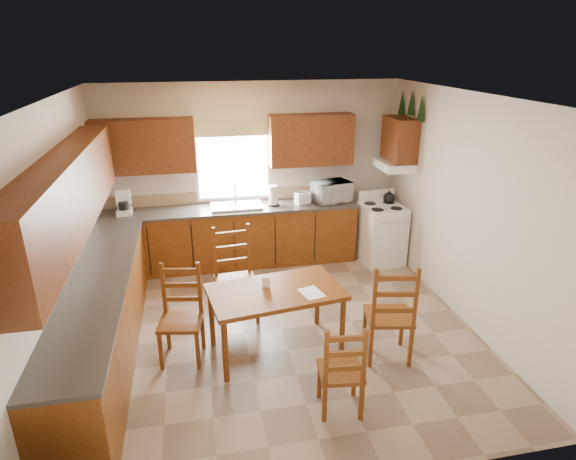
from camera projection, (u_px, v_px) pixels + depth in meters
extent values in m
plane|color=#87715D|center=(281.00, 329.00, 5.77)|extent=(4.50, 4.50, 0.00)
plane|color=#905F20|center=(279.00, 97.00, 4.79)|extent=(4.50, 4.50, 0.00)
plane|color=beige|center=(62.00, 239.00, 4.86)|extent=(4.50, 4.50, 0.00)
plane|color=beige|center=(466.00, 210.00, 5.70)|extent=(4.50, 4.50, 0.00)
plane|color=beige|center=(253.00, 173.00, 7.33)|extent=(4.50, 4.50, 0.00)
plane|color=beige|center=(342.00, 339.00, 3.22)|extent=(4.50, 4.50, 0.00)
cube|color=brown|center=(233.00, 237.00, 7.32)|extent=(3.75, 0.60, 0.88)
cube|color=brown|center=(103.00, 321.00, 5.11)|extent=(0.60, 3.60, 0.88)
cube|color=#3D3A35|center=(231.00, 209.00, 7.15)|extent=(3.75, 0.63, 0.04)
cube|color=#3D3A35|center=(97.00, 283.00, 4.94)|extent=(0.63, 3.60, 0.04)
cube|color=#917457|center=(229.00, 196.00, 7.38)|extent=(3.75, 0.01, 0.18)
cube|color=#5F2D15|center=(144.00, 146.00, 6.71)|extent=(1.41, 0.33, 0.75)
cube|color=#5F2D15|center=(311.00, 140.00, 7.16)|extent=(1.25, 0.33, 0.75)
cube|color=#5F2D15|center=(67.00, 195.00, 4.57)|extent=(0.33, 3.60, 0.75)
cube|color=#5F2D15|center=(400.00, 139.00, 6.97)|extent=(0.33, 0.62, 0.62)
cube|color=white|center=(394.00, 165.00, 7.10)|extent=(0.44, 0.62, 0.12)
cube|color=white|center=(233.00, 162.00, 7.18)|extent=(1.13, 0.02, 1.18)
cube|color=white|center=(233.00, 162.00, 7.17)|extent=(1.05, 0.01, 1.10)
cube|color=olive|center=(232.00, 128.00, 6.97)|extent=(1.19, 0.01, 0.24)
cube|color=silver|center=(236.00, 206.00, 7.15)|extent=(0.75, 0.45, 0.04)
cone|color=#123311|center=(421.00, 108.00, 6.53)|extent=(0.22, 0.22, 0.36)
cone|color=#123311|center=(411.00, 102.00, 6.81)|extent=(0.22, 0.22, 0.36)
cone|color=#123311|center=(402.00, 102.00, 7.11)|extent=(0.22, 0.22, 0.36)
cube|color=white|center=(381.00, 235.00, 7.41)|extent=(0.66, 0.68, 0.89)
cube|color=white|center=(124.00, 204.00, 6.81)|extent=(0.23, 0.26, 0.31)
cylinder|color=white|center=(273.00, 196.00, 7.19)|extent=(0.17, 0.17, 0.31)
cube|color=white|center=(302.00, 198.00, 7.29)|extent=(0.25, 0.21, 0.18)
imported|color=white|center=(331.00, 192.00, 7.37)|extent=(0.60, 0.50, 0.31)
cube|color=brown|center=(276.00, 320.00, 5.25)|extent=(1.50, 1.00, 0.75)
cube|color=brown|center=(341.00, 366.00, 4.36)|extent=(0.44, 0.42, 0.94)
cube|color=brown|center=(389.00, 310.00, 5.08)|extent=(0.55, 0.54, 1.14)
cube|color=brown|center=(180.00, 316.00, 5.05)|extent=(0.51, 0.49, 1.05)
cube|color=brown|center=(236.00, 276.00, 5.82)|extent=(0.52, 0.50, 1.14)
cube|color=white|center=(312.00, 293.00, 5.05)|extent=(0.27, 0.32, 0.00)
cube|color=white|center=(266.00, 282.00, 5.15)|extent=(0.09, 0.04, 0.11)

